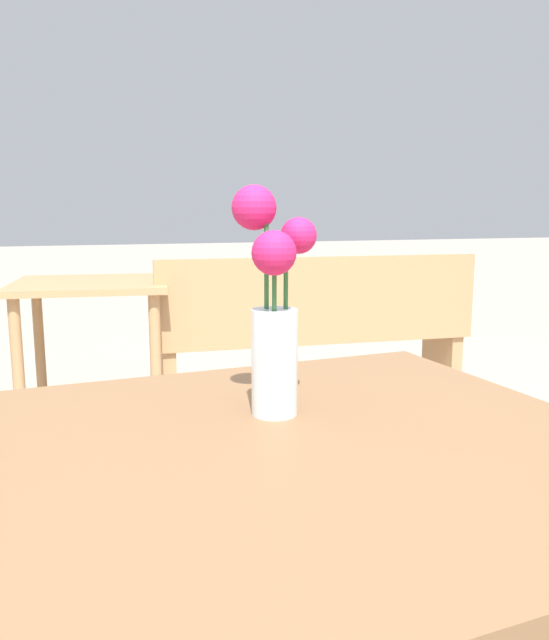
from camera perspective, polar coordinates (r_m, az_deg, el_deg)
The scene contains 4 objects.
table_front at distance 0.90m, azimuth 1.11°, elevation -17.46°, with size 0.97×0.87×0.76m.
flower_vase at distance 0.93m, azimuth -0.11°, elevation 0.35°, with size 0.12×0.12×0.34m.
bench_near at distance 3.09m, azimuth 3.89°, elevation -1.32°, with size 1.61×0.49×0.85m.
table_back at distance 3.05m, azimuth -16.40°, elevation 0.82°, with size 0.77×0.76×0.74m.
Camera 1 is at (-0.27, -0.75, 1.06)m, focal length 35.00 mm.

